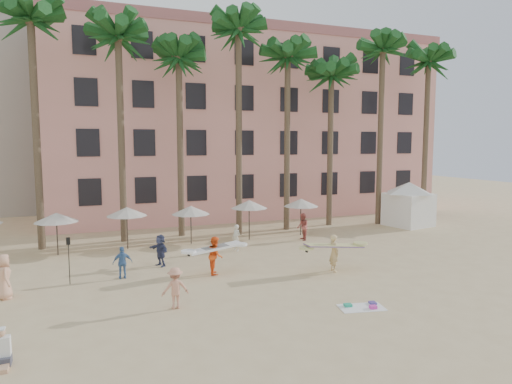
{
  "coord_description": "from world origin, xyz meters",
  "views": [
    {
      "loc": [
        -7.52,
        -16.31,
        6.56
      ],
      "look_at": [
        1.04,
        6.0,
        4.0
      ],
      "focal_mm": 32.0,
      "sensor_mm": 36.0,
      "label": 1
    }
  ],
  "objects": [
    {
      "name": "ground",
      "position": [
        0.0,
        0.0,
        0.0
      ],
      "size": [
        120.0,
        120.0,
        0.0
      ],
      "primitive_type": "plane",
      "color": "#D1B789",
      "rests_on": "ground"
    },
    {
      "name": "pink_hotel",
      "position": [
        7.0,
        26.0,
        8.0
      ],
      "size": [
        35.0,
        14.0,
        16.0
      ],
      "primitive_type": "cube",
      "color": "#FCA199",
      "rests_on": "ground"
    },
    {
      "name": "palm_row",
      "position": [
        0.51,
        15.0,
        12.97
      ],
      "size": [
        44.4,
        5.4,
        16.3
      ],
      "color": "brown",
      "rests_on": "ground"
    },
    {
      "name": "umbrella_row",
      "position": [
        -3.0,
        12.5,
        2.33
      ],
      "size": [
        22.5,
        2.7,
        2.73
      ],
      "color": "#332B23",
      "rests_on": "ground"
    },
    {
      "name": "cabana",
      "position": [
        16.68,
        12.87,
        2.07
      ],
      "size": [
        5.27,
        5.27,
        3.5
      ],
      "color": "white",
      "rests_on": "ground"
    },
    {
      "name": "beach_towel",
      "position": [
        2.81,
        -1.33,
        0.03
      ],
      "size": [
        1.96,
        1.34,
        0.14
      ],
      "color": "white",
      "rests_on": "ground"
    },
    {
      "name": "carrier_yellow",
      "position": [
        4.41,
        3.62,
        1.07
      ],
      "size": [
        3.13,
        0.82,
        1.92
      ],
      "color": "tan",
      "rests_on": "ground"
    },
    {
      "name": "carrier_white",
      "position": [
        -1.4,
        5.38,
        1.01
      ],
      "size": [
        2.99,
        1.31,
        1.9
      ],
      "color": "#FF591A",
      "rests_on": "ground"
    },
    {
      "name": "beachgoers",
      "position": [
        -3.02,
        6.62,
        0.88
      ],
      "size": [
        17.95,
        10.5,
        1.93
      ],
      "color": "beige",
      "rests_on": "ground"
    },
    {
      "name": "paddle",
      "position": [
        -8.23,
        6.16,
        1.41
      ],
      "size": [
        0.18,
        0.04,
        2.23
      ],
      "color": "black",
      "rests_on": "ground"
    },
    {
      "name": "seated_man",
      "position": [
        -9.94,
        -1.59,
        0.39
      ],
      "size": [
        0.49,
        0.86,
        1.12
      ],
      "color": "#3F3F4C",
      "rests_on": "ground"
    }
  ]
}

